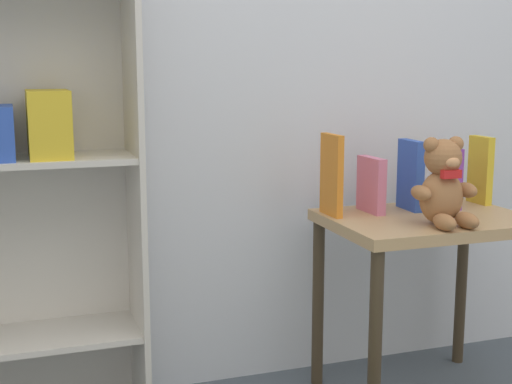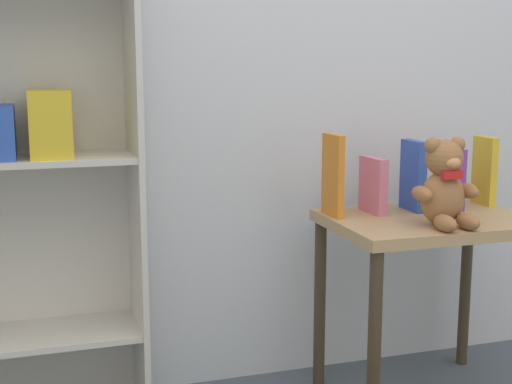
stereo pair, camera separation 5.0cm
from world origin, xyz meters
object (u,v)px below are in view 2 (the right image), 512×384
object	(u,v)px
book_standing_yellow	(484,171)
teddy_bear	(445,186)
book_standing_purple	(451,178)
bookshelf_side	(22,130)
book_standing_blue	(413,176)
display_table	(428,247)
book_standing_pink	(373,185)
book_standing_orange	(333,175)

from	to	relation	value
book_standing_yellow	teddy_bear	bearing A→B (deg)	-142.81
teddy_bear	book_standing_purple	bearing A→B (deg)	53.48
bookshelf_side	book_standing_blue	world-z (taller)	bookshelf_side
bookshelf_side	book_standing_yellow	bearing A→B (deg)	-3.31
bookshelf_side	display_table	size ratio (longest dim) A/B	2.61
teddy_bear	book_standing_pink	size ratio (longest dim) A/B	1.47
book_standing_blue	bookshelf_side	bearing A→B (deg)	176.46
book_standing_orange	teddy_bear	bearing A→B (deg)	-43.35
book_standing_blue	book_standing_yellow	distance (m)	0.29
book_standing_orange	book_standing_yellow	world-z (taller)	book_standing_orange
bookshelf_side	book_standing_purple	world-z (taller)	bookshelf_side
display_table	book_standing_yellow	size ratio (longest dim) A/B	2.71
display_table	book_standing_orange	xyz separation A→B (m)	(-0.29, 0.11, 0.23)
bookshelf_side	book_standing_pink	bearing A→B (deg)	-5.36
book_standing_orange	book_standing_pink	xyz separation A→B (m)	(0.14, 0.00, -0.04)
book_standing_orange	book_standing_pink	size ratio (longest dim) A/B	1.44
teddy_bear	book_standing_blue	world-z (taller)	teddy_bear
book_standing_pink	book_standing_yellow	xyz separation A→B (m)	(0.43, 0.01, 0.03)
book_standing_orange	book_standing_blue	size ratio (longest dim) A/B	1.12
book_standing_purple	display_table	bearing A→B (deg)	-141.93
bookshelf_side	book_standing_pink	world-z (taller)	bookshelf_side
bookshelf_side	book_standing_blue	xyz separation A→B (m)	(1.23, -0.10, -0.18)
book_standing_orange	book_standing_pink	bearing A→B (deg)	-0.64
book_standing_blue	book_standing_yellow	xyz separation A→B (m)	(0.29, 0.02, 0.00)
book_standing_blue	book_standing_purple	world-z (taller)	book_standing_blue
book_standing_orange	book_standing_yellow	distance (m)	0.58
teddy_bear	book_standing_orange	xyz separation A→B (m)	(-0.26, 0.24, 0.01)
display_table	book_standing_purple	world-z (taller)	book_standing_purple
display_table	book_standing_blue	world-z (taller)	book_standing_blue
teddy_bear	book_standing_orange	bearing A→B (deg)	137.84
book_standing_pink	book_standing_purple	world-z (taller)	book_standing_purple
book_standing_orange	book_standing_pink	distance (m)	0.15
bookshelf_side	book_standing_orange	xyz separation A→B (m)	(0.94, -0.10, -0.16)
teddy_bear	book_standing_yellow	world-z (taller)	teddy_bear
display_table	book_standing_pink	bearing A→B (deg)	141.45
teddy_bear	book_standing_yellow	distance (m)	0.41
book_standing_orange	book_standing_purple	distance (m)	0.44
book_standing_orange	book_standing_pink	world-z (taller)	book_standing_orange
book_standing_purple	book_standing_blue	bearing A→B (deg)	179.95
display_table	book_standing_yellow	world-z (taller)	book_standing_yellow
bookshelf_side	book_standing_yellow	xyz separation A→B (m)	(1.52, -0.09, -0.18)
bookshelf_side	display_table	distance (m)	1.31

